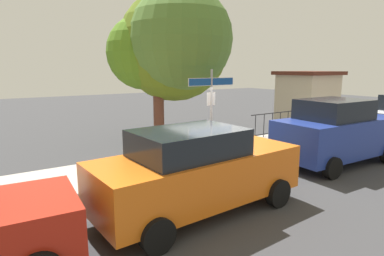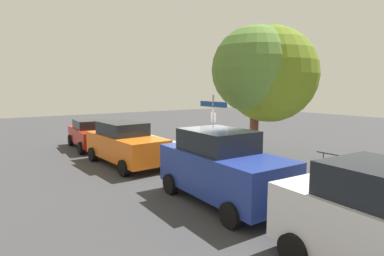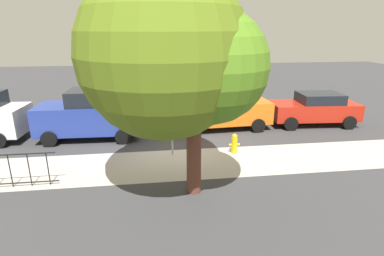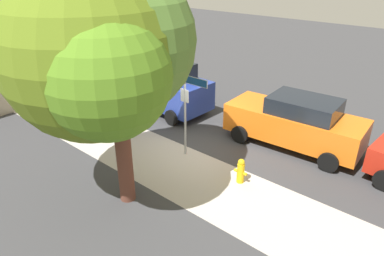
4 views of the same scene
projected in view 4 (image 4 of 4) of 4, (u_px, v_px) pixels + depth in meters
ground_plane at (197, 151)px, 12.00m from camera, size 60.00×60.00×0.00m
sidewalk_strip at (130, 146)px, 12.28m from camera, size 24.00×2.60×0.00m
street_sign at (185, 95)px, 10.88m from camera, size 1.77×0.07×3.06m
shade_tree at (103, 54)px, 8.23m from camera, size 4.71×4.87×6.11m
car_orange at (295, 122)px, 11.91m from camera, size 4.72×2.19×1.86m
car_blue at (164, 87)px, 14.90m from camera, size 4.36×2.18×2.12m
car_white at (100, 66)px, 17.96m from camera, size 4.57×2.32×2.05m
iron_fence at (48, 114)px, 13.49m from camera, size 3.75×0.04×1.07m
fire_hydrant at (241, 171)px, 10.15m from camera, size 0.42×0.22×0.78m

